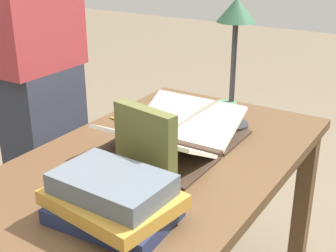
{
  "coord_description": "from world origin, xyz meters",
  "views": [
    {
      "loc": [
        1.07,
        0.7,
        1.35
      ],
      "look_at": [
        -0.05,
        -0.0,
        0.8
      ],
      "focal_mm": 50.0,
      "sensor_mm": 36.0,
      "label": 1
    }
  ],
  "objects_px": {
    "book_standing_upright": "(145,148)",
    "reading_lamp": "(235,34)",
    "open_book": "(172,136)",
    "book_stack_tall": "(113,199)",
    "pencil": "(127,123)",
    "coffee_mug": "(225,116)",
    "person_reader": "(38,58)"
  },
  "relations": [
    {
      "from": "book_standing_upright",
      "to": "reading_lamp",
      "type": "xyz_separation_m",
      "value": [
        -0.5,
        0.01,
        0.21
      ]
    },
    {
      "from": "open_book",
      "to": "book_stack_tall",
      "type": "height_order",
      "value": "book_stack_tall"
    },
    {
      "from": "book_stack_tall",
      "to": "book_standing_upright",
      "type": "xyz_separation_m",
      "value": [
        -0.18,
        -0.03,
        0.05
      ]
    },
    {
      "from": "open_book",
      "to": "book_standing_upright",
      "type": "distance_m",
      "value": 0.28
    },
    {
      "from": "reading_lamp",
      "to": "pencil",
      "type": "relative_size",
      "value": 2.7
    },
    {
      "from": "book_standing_upright",
      "to": "pencil",
      "type": "distance_m",
      "value": 0.46
    },
    {
      "from": "book_stack_tall",
      "to": "pencil",
      "type": "distance_m",
      "value": 0.61
    },
    {
      "from": "open_book",
      "to": "book_standing_upright",
      "type": "bearing_deg",
      "value": 16.1
    },
    {
      "from": "open_book",
      "to": "book_stack_tall",
      "type": "relative_size",
      "value": 1.45
    },
    {
      "from": "reading_lamp",
      "to": "coffee_mug",
      "type": "height_order",
      "value": "reading_lamp"
    },
    {
      "from": "book_stack_tall",
      "to": "person_reader",
      "type": "xyz_separation_m",
      "value": [
        -0.51,
        -0.77,
        0.12
      ]
    },
    {
      "from": "book_standing_upright",
      "to": "person_reader",
      "type": "distance_m",
      "value": 0.81
    },
    {
      "from": "book_stack_tall",
      "to": "open_book",
      "type": "bearing_deg",
      "value": -166.32
    },
    {
      "from": "open_book",
      "to": "pencil",
      "type": "distance_m",
      "value": 0.24
    },
    {
      "from": "coffee_mug",
      "to": "pencil",
      "type": "relative_size",
      "value": 0.62
    },
    {
      "from": "book_stack_tall",
      "to": "coffee_mug",
      "type": "bearing_deg",
      "value": -177.85
    },
    {
      "from": "open_book",
      "to": "reading_lamp",
      "type": "distance_m",
      "value": 0.39
    },
    {
      "from": "open_book",
      "to": "book_standing_upright",
      "type": "height_order",
      "value": "book_standing_upright"
    },
    {
      "from": "book_stack_tall",
      "to": "coffee_mug",
      "type": "relative_size",
      "value": 3.13
    },
    {
      "from": "pencil",
      "to": "person_reader",
      "type": "relative_size",
      "value": 0.09
    },
    {
      "from": "reading_lamp",
      "to": "book_stack_tall",
      "type": "bearing_deg",
      "value": 1.28
    },
    {
      "from": "book_standing_upright",
      "to": "coffee_mug",
      "type": "height_order",
      "value": "book_standing_upright"
    },
    {
      "from": "pencil",
      "to": "person_reader",
      "type": "distance_m",
      "value": 0.46
    },
    {
      "from": "book_stack_tall",
      "to": "book_standing_upright",
      "type": "bearing_deg",
      "value": -170.51
    },
    {
      "from": "book_stack_tall",
      "to": "pencil",
      "type": "height_order",
      "value": "book_stack_tall"
    },
    {
      "from": "book_standing_upright",
      "to": "person_reader",
      "type": "xyz_separation_m",
      "value": [
        -0.33,
        -0.74,
        0.07
      ]
    },
    {
      "from": "book_stack_tall",
      "to": "book_standing_upright",
      "type": "height_order",
      "value": "book_standing_upright"
    },
    {
      "from": "open_book",
      "to": "person_reader",
      "type": "height_order",
      "value": "person_reader"
    },
    {
      "from": "open_book",
      "to": "book_stack_tall",
      "type": "bearing_deg",
      "value": 13.31
    },
    {
      "from": "book_standing_upright",
      "to": "reading_lamp",
      "type": "distance_m",
      "value": 0.54
    },
    {
      "from": "book_stack_tall",
      "to": "coffee_mug",
      "type": "height_order",
      "value": "book_stack_tall"
    },
    {
      "from": "reading_lamp",
      "to": "person_reader",
      "type": "height_order",
      "value": "person_reader"
    }
  ]
}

